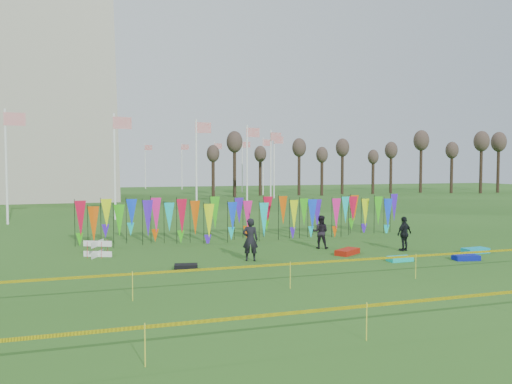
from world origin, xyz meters
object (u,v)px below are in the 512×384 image
object	(u,v)px
person_left	(250,240)
kite_bag_turquoise	(400,259)
kite_bag_blue	(466,257)
kite_bag_teal	(475,251)
person_mid	(321,232)
box_kite	(98,249)
person_right	(404,234)
kite_bag_red	(347,252)
kite_bag_black	(186,267)

from	to	relation	value
person_left	kite_bag_turquoise	size ratio (longest dim) A/B	1.76
kite_bag_turquoise	kite_bag_blue	distance (m)	2.95
kite_bag_blue	kite_bag_teal	size ratio (longest dim) A/B	0.87
person_mid	kite_bag_turquoise	world-z (taller)	person_mid
kite_bag_blue	box_kite	bearing A→B (deg)	159.99
box_kite	person_right	world-z (taller)	person_right
box_kite	person_mid	bearing A→B (deg)	-4.62
kite_bag_blue	kite_bag_red	xyz separation A→B (m)	(-4.23, 2.78, 0.01)
box_kite	kite_bag_turquoise	bearing A→B (deg)	-21.71
box_kite	kite_bag_blue	size ratio (longest dim) A/B	0.70
box_kite	person_right	distance (m)	14.25
kite_bag_teal	kite_bag_blue	bearing A→B (deg)	-141.43
kite_bag_red	person_left	bearing A→B (deg)	-178.37
box_kite	person_right	bearing A→B (deg)	-10.90
person_mid	kite_bag_blue	world-z (taller)	person_mid
kite_bag_black	kite_bag_blue	bearing A→B (deg)	-8.16
kite_bag_red	kite_bag_teal	world-z (taller)	kite_bag_red
person_mid	kite_bag_teal	xyz separation A→B (m)	(6.33, -3.37, -0.70)
person_right	kite_bag_red	world-z (taller)	person_right
kite_bag_black	person_right	bearing A→B (deg)	6.04
kite_bag_teal	box_kite	bearing A→B (deg)	165.91
person_mid	kite_bag_teal	world-z (taller)	person_mid
kite_bag_red	person_mid	bearing A→B (deg)	103.90
person_left	kite_bag_turquoise	xyz separation A→B (m)	(6.05, -2.02, -0.81)
person_right	kite_bag_black	size ratio (longest dim) A/B	1.83
kite_bag_blue	kite_bag_teal	distance (m)	2.09
person_mid	kite_bag_red	bearing A→B (deg)	134.40
person_mid	kite_bag_teal	distance (m)	7.21
person_right	person_left	bearing A→B (deg)	-17.93
kite_bag_teal	kite_bag_black	bearing A→B (deg)	178.33
kite_bag_red	person_right	bearing A→B (deg)	0.93
kite_bag_turquoise	kite_bag_teal	xyz separation A→B (m)	(4.51, 0.67, 0.01)
person_left	kite_bag_teal	distance (m)	10.68
kite_bag_blue	kite_bag_black	bearing A→B (deg)	171.84
person_mid	kite_bag_blue	bearing A→B (deg)	165.63
person_mid	kite_bag_turquoise	size ratio (longest dim) A/B	1.56
person_mid	kite_bag_turquoise	distance (m)	4.49
box_kite	person_left	world-z (taller)	person_left
person_mid	kite_bag_teal	size ratio (longest dim) A/B	1.33
box_kite	person_mid	distance (m)	10.51
kite_bag_red	kite_bag_black	distance (m)	7.70
box_kite	person_left	xyz separation A→B (m)	(6.24, -2.88, 0.54)
person_left	kite_bag_red	size ratio (longest dim) A/B	1.36
person_left	kite_bag_black	xyz separation A→B (m)	(-2.93, -0.95, -0.81)
box_kite	kite_bag_blue	world-z (taller)	box_kite
box_kite	kite_bag_teal	bearing A→B (deg)	-14.09
person_right	kite_bag_teal	bearing A→B (deg)	132.29
person_mid	kite_bag_red	size ratio (longest dim) A/B	1.22
person_mid	kite_bag_red	distance (m)	2.08
kite_bag_blue	kite_bag_red	world-z (taller)	kite_bag_red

